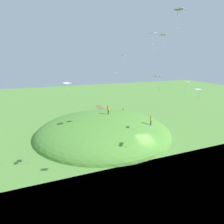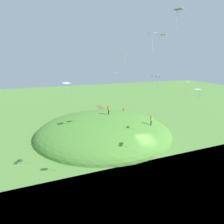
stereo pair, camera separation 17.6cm
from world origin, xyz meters
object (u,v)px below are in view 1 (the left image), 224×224
Objects in this scene: person_near_shore at (108,109)px; person_watching_kites at (151,119)px; kite_1 at (157,77)px; kite_5 at (163,35)px; kite_4 at (187,83)px; kite_7 at (153,34)px; kite_8 at (123,56)px; kite_3 at (179,11)px; person_with_child at (123,111)px; kite_2 at (67,84)px; kite_6 at (198,90)px; kite_0 at (115,73)px.

person_watching_kites is at bearing -150.51° from person_near_shore.
kite_5 reaches higher than kite_1.
kite_7 is (-6.39, 10.42, 5.50)m from kite_4.
kite_7 reaches higher than kite_8.
kite_7 is (-12.70, 8.81, 12.51)m from person_watching_kites.
kite_3 reaches higher than person_near_shore.
person_watching_kites is at bearing -26.82° from kite_3.
person_near_shore is 1.04× the size of kite_5.
kite_4 is 1.35× the size of kite_7.
person_watching_kites is 1.03× the size of person_with_child.
kite_2 is at bearing 54.81° from kite_1.
kite_5 reaches higher than kite_2.
kite_1 is at bearing 161.77° from person_near_shore.
person_with_child is at bearing -19.59° from kite_1.
kite_4 is 1.85× the size of kite_6.
kite_1 is 5.73m from kite_3.
person_watching_kites is 1.17× the size of kite_7.
kite_1 is at bearing -136.45° from kite_7.
person_watching_kites is at bearing -63.25° from kite_2.
kite_8 reaches higher than kite_2.
kite_0 is 7.29m from kite_8.
kite_5 is (3.70, -14.17, 5.61)m from kite_2.
kite_6 is at bearing -65.58° from kite_3.
kite_7 is (0.46, 0.43, 3.66)m from kite_1.
kite_7 is 0.99× the size of kite_8.
kite_8 reaches higher than kite_1.
kite_0 is (-15.42, 8.94, 10.70)m from person_with_child.
person_watching_kites is at bearing -32.48° from kite_1.
person_near_shore is 0.86× the size of kite_4.
kite_1 is 0.84× the size of kite_8.
person_watching_kites is at bearing -146.49° from kite_8.
kite_8 is at bearing 93.14° from person_watching_kites.
kite_7 is at bearing 121.53° from kite_4.
kite_5 reaches higher than person_watching_kites.
kite_6 is at bearing -175.65° from person_near_shore.
kite_2 is (-14.68, 10.15, 7.06)m from person_near_shore.
person_with_child is 1.33× the size of kite_1.
kite_2 is at bearing 155.87° from person_with_child.
kite_8 reaches higher than person_watching_kites.
kite_2 is (5.21, 7.39, -0.94)m from kite_1.
kite_5 is at bearing -169.42° from kite_8.
kite_2 is at bearing 78.71° from kite_6.
kite_1 is at bearing 173.51° from person_with_child.
person_watching_kites is 1.21× the size of kite_2.
kite_8 is at bearing -17.18° from kite_7.
kite_6 is at bearing -174.86° from kite_5.
person_with_child is at bearing -37.23° from kite_2.
kite_7 reaches higher than kite_1.
kite_6 is at bearing -171.67° from kite_8.
kite_5 reaches higher than kite_8.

